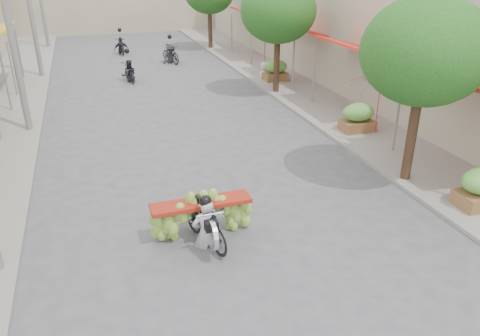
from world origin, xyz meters
name	(u,v)px	position (x,y,z in m)	size (l,w,h in m)	color
ground	(292,311)	(0.00, 0.00, 0.00)	(120.00, 120.00, 0.00)	#55555A
sidewalk_right	(297,85)	(7.00, 15.00, 0.06)	(4.00, 60.00, 0.12)	gray
shophouse_row_right	(401,23)	(11.99, 14.00, 3.00)	(9.77, 40.00, 6.00)	#B4AB95
utility_pole_mid	(8,21)	(-5.40, 12.00, 4.03)	(0.60, 0.24, 8.00)	slate
street_tree_near	(425,52)	(5.40, 4.00, 3.78)	(3.40, 3.40, 5.25)	#3A2719
street_tree_mid	(278,11)	(5.40, 14.00, 3.78)	(3.40, 3.40, 5.25)	#3A2719
produce_crate_mid	(358,115)	(6.20, 8.00, 0.71)	(1.20, 0.88, 1.16)	brown
produce_crate_far	(276,69)	(6.20, 16.00, 0.71)	(1.20, 0.88, 1.16)	brown
banana_motorbike	(204,214)	(-0.98, 2.80, 0.72)	(2.33, 1.99, 2.18)	black
market_umbrella	(383,74)	(6.03, 6.56, 2.59)	(2.58, 2.58, 1.97)	red
pedestrian	(265,62)	(5.89, 16.73, 0.95)	(0.95, 0.81, 1.65)	silver
bg_motorbike_a	(128,67)	(-0.99, 18.58, 0.73)	(0.85, 1.76, 1.95)	black
bg_motorbike_b	(170,50)	(1.91, 22.32, 0.82)	(1.18, 1.99, 1.95)	black
bg_motorbike_c	(121,42)	(-0.69, 26.07, 0.79)	(0.98, 1.65, 1.95)	black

